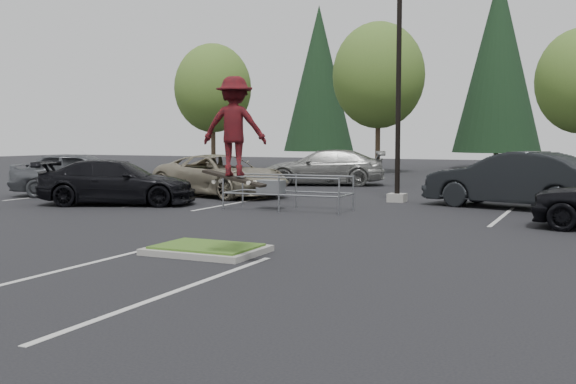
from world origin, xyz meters
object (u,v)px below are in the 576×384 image
at_px(car_l_grey, 79,174).
at_px(car_r_charc, 513,180).
at_px(cart_corral, 275,187).
at_px(conif_b, 498,62).
at_px(decid_b, 378,79).
at_px(car_l_tan, 220,175).
at_px(car_l_black, 115,182).
at_px(conif_a, 319,79).
at_px(light_pole, 399,73).
at_px(car_far_silver, 325,167).
at_px(decid_a, 213,91).
at_px(skateboarder, 234,127).

xyz_separation_m(car_l_grey, car_r_charc, (16.00, 2.35, 0.04)).
bearing_deg(cart_corral, conif_b, 84.34).
bearing_deg(decid_b, car_r_charc, -61.09).
distance_m(car_l_tan, car_l_black, 4.74).
bearing_deg(car_l_tan, car_l_grey, 132.95).
height_order(conif_a, car_l_grey, conif_a).
xyz_separation_m(light_pole, cart_corral, (-2.85, -4.10, -3.86)).
relative_size(cart_corral, car_l_grey, 0.77).
distance_m(car_l_black, car_far_silver, 12.29).
relative_size(car_l_black, car_r_charc, 0.94).
distance_m(car_l_black, car_r_charc, 13.29).
distance_m(decid_b, car_l_grey, 22.67).
relative_size(conif_a, car_l_tan, 2.22).
relative_size(decid_a, skateboarder, 4.64).
bearing_deg(car_far_silver, light_pole, 19.07).
bearing_deg(car_l_black, car_l_tan, -40.62).
relative_size(cart_corral, skateboarder, 2.08).
bearing_deg(car_l_black, decid_a, 1.30).
xyz_separation_m(car_l_black, car_l_grey, (-3.50, 2.15, 0.12)).
distance_m(decid_b, car_l_tan, 19.74).
bearing_deg(conif_b, car_l_grey, -110.14).
height_order(decid_b, car_l_tan, decid_b).
bearing_deg(car_r_charc, conif_b, -156.54).
bearing_deg(car_l_black, cart_corral, -103.16).
bearing_deg(cart_corral, conif_a, 108.41).
bearing_deg(conif_b, car_r_charc, -81.18).
xyz_separation_m(conif_a, car_l_grey, (2.50, -30.85, -6.22)).
xyz_separation_m(conif_b, car_r_charc, (4.50, -29.00, -6.93)).
height_order(decid_b, conif_b, conif_b).
relative_size(decid_b, conif_a, 0.74).
height_order(decid_a, car_far_silver, decid_a).
relative_size(conif_b, car_l_tan, 2.48).
relative_size(decid_b, cart_corral, 2.42).
xyz_separation_m(decid_b, car_l_tan, (-0.49, -19.03, -5.23)).
relative_size(conif_a, car_l_grey, 2.51).
relative_size(light_pole, car_r_charc, 1.81).
bearing_deg(light_pole, car_l_black, -149.53).
bearing_deg(skateboarder, car_l_tan, -74.49).
bearing_deg(skateboarder, car_far_silver, -88.84).
xyz_separation_m(decid_a, conif_b, (18.01, 10.47, 2.27)).
xyz_separation_m(decid_b, car_l_grey, (-5.49, -21.39, -5.16)).
relative_size(decid_a, conif_b, 0.61).
xyz_separation_m(conif_a, cart_corral, (11.65, -32.10, -6.39)).
height_order(car_l_black, car_r_charc, car_r_charc).
height_order(car_l_black, car_l_grey, car_l_grey).
distance_m(decid_a, car_l_grey, 22.38).
height_order(conif_b, cart_corral, conif_b).
xyz_separation_m(decid_a, car_l_black, (10.01, -23.03, -4.82)).
distance_m(decid_a, car_far_silver, 17.75).
height_order(conif_b, car_far_silver, conif_b).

